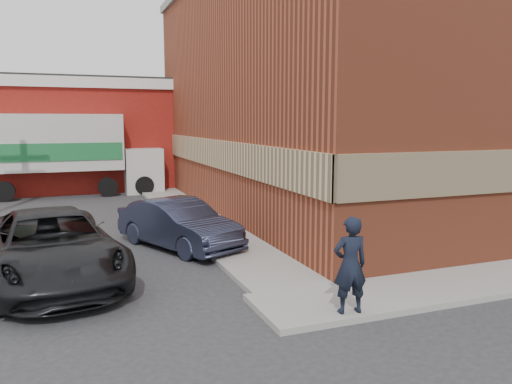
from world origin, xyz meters
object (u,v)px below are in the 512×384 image
object	(u,v)px
man	(350,265)
sedan	(178,224)
suv_a	(52,247)
warehouse	(15,134)
box_truck	(73,149)
brick_building	(375,91)

from	to	relation	value
man	sedan	world-z (taller)	man
man	sedan	xyz separation A→B (m)	(-1.73, 5.99, -0.31)
sedan	suv_a	xyz separation A→B (m)	(-3.17, -1.87, 0.09)
sedan	warehouse	bearing A→B (deg)	84.46
warehouse	box_truck	bearing A→B (deg)	-55.61
warehouse	man	world-z (taller)	warehouse
man	sedan	distance (m)	6.25
suv_a	sedan	bearing A→B (deg)	22.11
man	sedan	size ratio (longest dim) A/B	0.42
man	box_truck	distance (m)	18.08
suv_a	box_truck	xyz separation A→B (m)	(0.71, 13.42, 1.41)
brick_building	warehouse	bearing A→B (deg)	142.80
brick_building	suv_a	bearing A→B (deg)	-152.75
warehouse	brick_building	bearing A→B (deg)	-37.20
sedan	box_truck	world-z (taller)	box_truck
warehouse	suv_a	bearing A→B (deg)	-83.36
warehouse	box_truck	distance (m)	4.89
suv_a	box_truck	bearing A→B (deg)	78.59
warehouse	man	bearing A→B (deg)	-72.16
man	suv_a	world-z (taller)	man
man	suv_a	bearing A→B (deg)	-33.89
brick_building	warehouse	world-z (taller)	brick_building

